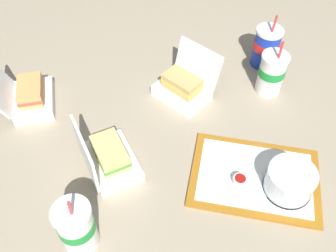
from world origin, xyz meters
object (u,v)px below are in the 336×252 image
object	(u,v)px
clamshell_sandwich_corner	(29,96)
soda_cup_front	(77,227)
plastic_fork	(233,159)
clamshell_sandwich_left	(184,86)
ketchup_cup	(240,180)
clamshell_sandwich_center	(109,158)
soda_cup_corner	(272,73)
soda_cup_back	(266,47)
cake_container	(290,181)
food_tray	(255,178)

from	to	relation	value
clamshell_sandwich_corner	soda_cup_front	size ratio (longest dim) A/B	0.97
plastic_fork	clamshell_sandwich_left	size ratio (longest dim) A/B	0.45
ketchup_cup	clamshell_sandwich_center	size ratio (longest dim) A/B	0.18
clamshell_sandwich_center	soda_cup_corner	xyz separation A→B (m)	(0.54, 0.31, 0.04)
clamshell_sandwich_center	soda_cup_back	world-z (taller)	soda_cup_back
ketchup_cup	soda_cup_corner	xyz separation A→B (m)	(0.16, 0.39, 0.05)
cake_container	clamshell_sandwich_left	world-z (taller)	clamshell_sandwich_left
food_tray	clamshell_sandwich_center	bearing A→B (deg)	172.62
food_tray	cake_container	world-z (taller)	cake_container
cake_container	clamshell_sandwich_corner	distance (m)	0.87
clamshell_sandwich_corner	soda_cup_front	bearing A→B (deg)	-65.05
soda_cup_corner	clamshell_sandwich_corner	bearing A→B (deg)	-176.51
clamshell_sandwich_corner	soda_cup_corner	world-z (taller)	soda_cup_corner
plastic_fork	soda_cup_front	bearing A→B (deg)	-105.42
clamshell_sandwich_center	plastic_fork	bearing A→B (deg)	1.10
cake_container	soda_cup_back	xyz separation A→B (m)	(0.04, 0.56, 0.03)
ketchup_cup	clamshell_sandwich_corner	size ratio (longest dim) A/B	0.19
clamshell_sandwich_center	clamshell_sandwich_corner	distance (m)	0.39
clamshell_sandwich_center	clamshell_sandwich_corner	size ratio (longest dim) A/B	1.05
cake_container	soda_cup_front	world-z (taller)	soda_cup_front
food_tray	clamshell_sandwich_left	size ratio (longest dim) A/B	1.72
cake_container	plastic_fork	size ratio (longest dim) A/B	1.25
soda_cup_back	soda_cup_front	world-z (taller)	soda_cup_front
ketchup_cup	soda_cup_corner	world-z (taller)	soda_cup_corner
clamshell_sandwich_left	soda_cup_front	size ratio (longest dim) A/B	1.09
ketchup_cup	food_tray	bearing A→B (deg)	22.52
ketchup_cup	soda_cup_back	size ratio (longest dim) A/B	0.19
clamshell_sandwich_center	soda_cup_front	bearing A→B (deg)	-103.62
clamshell_sandwich_left	soda_cup_front	xyz separation A→B (m)	(-0.29, -0.53, 0.04)
soda_cup_corner	soda_cup_front	bearing A→B (deg)	-137.41
food_tray	soda_cup_corner	size ratio (longest dim) A/B	1.96
clamshell_sandwich_center	clamshell_sandwich_left	distance (m)	0.38
soda_cup_front	clamshell_sandwich_center	bearing A→B (deg)	76.38
soda_cup_corner	ketchup_cup	bearing A→B (deg)	-112.45
cake_container	soda_cup_front	size ratio (longest dim) A/B	0.62
food_tray	clamshell_sandwich_corner	size ratio (longest dim) A/B	1.94
cake_container	soda_cup_front	distance (m)	0.58
clamshell_sandwich_center	soda_cup_front	world-z (taller)	soda_cup_front
food_tray	soda_cup_corner	xyz separation A→B (m)	(0.11, 0.37, 0.07)
clamshell_sandwich_left	clamshell_sandwich_corner	world-z (taller)	same
cake_container	clamshell_sandwich_corner	size ratio (longest dim) A/B	0.64
clamshell_sandwich_corner	soda_cup_corner	distance (m)	0.83
food_tray	plastic_fork	distance (m)	0.08
plastic_fork	soda_cup_front	world-z (taller)	soda_cup_front
clamshell_sandwich_corner	food_tray	bearing A→B (deg)	-24.15
soda_cup_corner	plastic_fork	bearing A→B (deg)	-118.46
soda_cup_corner	soda_cup_front	xyz separation A→B (m)	(-0.59, -0.55, 0.00)
food_tray	soda_cup_front	size ratio (longest dim) A/B	1.88
clamshell_sandwich_center	soda_cup_back	bearing A→B (deg)	39.94
plastic_fork	clamshell_sandwich_center	xyz separation A→B (m)	(-0.37, -0.01, 0.03)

